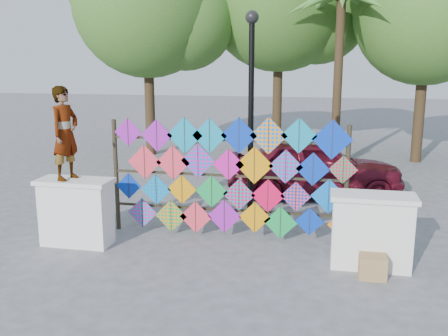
{
  "coord_description": "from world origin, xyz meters",
  "views": [
    {
      "loc": [
        1.85,
        -8.52,
        3.46
      ],
      "look_at": [
        -0.0,
        0.6,
        1.44
      ],
      "focal_mm": 40.0,
      "sensor_mm": 36.0,
      "label": 1
    }
  ],
  "objects": [
    {
      "name": "ground",
      "position": [
        0.0,
        0.0,
        0.0
      ],
      "size": [
        80.0,
        80.0,
        0.0
      ],
      "primitive_type": "plane",
      "color": "gray",
      "rests_on": "ground"
    },
    {
      "name": "parapet_left",
      "position": [
        -2.7,
        -0.2,
        0.65
      ],
      "size": [
        1.4,
        0.65,
        1.28
      ],
      "color": "white",
      "rests_on": "ground"
    },
    {
      "name": "parapet_right",
      "position": [
        2.7,
        -0.2,
        0.65
      ],
      "size": [
        1.4,
        0.65,
        1.28
      ],
      "color": "white",
      "rests_on": "ground"
    },
    {
      "name": "kite_rack",
      "position": [
        0.09,
        0.73,
        1.25
      ],
      "size": [
        4.87,
        0.24,
        2.43
      ],
      "color": "#2B2418",
      "rests_on": "ground"
    },
    {
      "name": "tree_west",
      "position": [
        -4.4,
        9.03,
        5.38
      ],
      "size": [
        5.85,
        5.2,
        8.01
      ],
      "color": "#3F2D1B",
      "rests_on": "ground"
    },
    {
      "name": "tree_east",
      "position": [
        5.09,
        9.53,
        4.99
      ],
      "size": [
        5.4,
        4.8,
        7.42
      ],
      "color": "#3F2D1B",
      "rests_on": "ground"
    },
    {
      "name": "palm_tree",
      "position": [
        2.2,
        8.0,
        4.95
      ],
      "size": [
        3.62,
        3.62,
        5.83
      ],
      "color": "#3F2D1B",
      "rests_on": "ground"
    },
    {
      "name": "vendor_woman",
      "position": [
        -2.82,
        -0.2,
        2.14
      ],
      "size": [
        0.54,
        0.71,
        1.73
      ],
      "primitive_type": "imported",
      "rotation": [
        0.0,
        0.0,
        1.35
      ],
      "color": "#99999E",
      "rests_on": "parapet_left"
    },
    {
      "name": "sedan",
      "position": [
        1.63,
        4.27,
        0.76
      ],
      "size": [
        4.71,
        2.55,
        1.52
      ],
      "primitive_type": "imported",
      "rotation": [
        0.0,
        0.0,
        1.75
      ],
      "color": "#5C0F1E",
      "rests_on": "ground"
    },
    {
      "name": "lamppost",
      "position": [
        0.3,
        2.0,
        2.69
      ],
      "size": [
        0.28,
        0.28,
        4.46
      ],
      "color": "black",
      "rests_on": "ground"
    },
    {
      "name": "cardboard_box_near",
      "position": [
        2.71,
        -0.63,
        0.19
      ],
      "size": [
        0.43,
        0.38,
        0.38
      ],
      "primitive_type": "cube",
      "color": "#9F7B4C",
      "rests_on": "ground"
    },
    {
      "name": "cardboard_box_far",
      "position": [
        2.7,
        -0.63,
        0.17
      ],
      "size": [
        0.41,
        0.38,
        0.35
      ],
      "primitive_type": "cube",
      "color": "#9F7B4C",
      "rests_on": "ground"
    }
  ]
}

